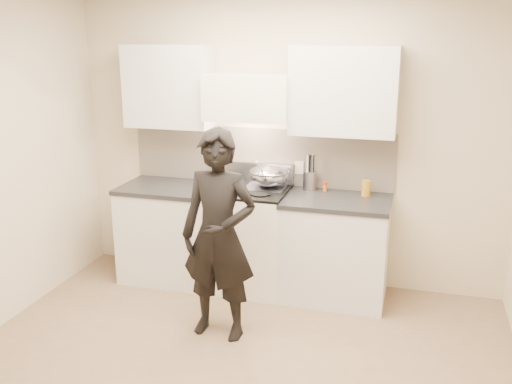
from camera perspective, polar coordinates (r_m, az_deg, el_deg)
ground_plane at (r=4.20m, az=-2.80°, el=-17.69°), size 4.00×4.00×0.00m
room_shell at (r=3.94m, az=-2.18°, el=5.30°), size 4.04×3.54×2.70m
stove at (r=5.28m, az=-1.04°, el=-4.59°), size 0.76×0.65×0.96m
counter_right at (r=5.12m, az=7.92°, el=-5.58°), size 0.92×0.67×0.92m
counter_left at (r=5.55m, az=-8.79°, el=-3.91°), size 0.82×0.67×0.92m
wok at (r=5.14m, az=1.36°, el=1.62°), size 0.36×0.44×0.29m
stock_pot at (r=5.06m, az=-3.66°, el=1.06°), size 0.30×0.23×0.14m
utensil_crock at (r=5.20m, az=5.41°, el=1.31°), size 0.12×0.12×0.33m
spice_jar at (r=5.18m, az=6.91°, el=0.54°), size 0.04×0.04×0.08m
oil_glass at (r=5.08m, az=10.96°, el=0.38°), size 0.08×0.08×0.14m
person at (r=4.34m, az=-3.74°, el=-4.41°), size 0.62×0.43×1.63m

